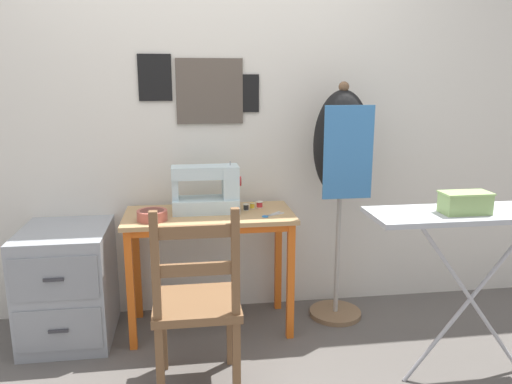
% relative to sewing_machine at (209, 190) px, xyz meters
% --- Properties ---
extents(ground_plane, '(14.00, 14.00, 0.00)m').
position_rel_sewing_machine_xyz_m(ground_plane, '(-0.00, -0.26, -0.83)').
color(ground_plane, '#5B5651').
extents(wall_back, '(10.00, 0.07, 2.55)m').
position_rel_sewing_machine_xyz_m(wall_back, '(-0.00, 0.26, 0.44)').
color(wall_back, silver).
rests_on(wall_back, ground_plane).
extents(sewing_table, '(0.96, 0.46, 0.71)m').
position_rel_sewing_machine_xyz_m(sewing_table, '(-0.00, -0.05, -0.23)').
color(sewing_table, tan).
rests_on(sewing_table, ground_plane).
extents(sewing_machine, '(0.39, 0.19, 0.29)m').
position_rel_sewing_machine_xyz_m(sewing_machine, '(0.00, 0.00, 0.00)').
color(sewing_machine, silver).
rests_on(sewing_machine, sewing_table).
extents(fabric_bowl, '(0.16, 0.16, 0.05)m').
position_rel_sewing_machine_xyz_m(fabric_bowl, '(-0.32, -0.13, -0.10)').
color(fabric_bowl, '#B25647').
rests_on(fabric_bowl, sewing_table).
extents(scissors, '(0.14, 0.11, 0.01)m').
position_rel_sewing_machine_xyz_m(scissors, '(0.33, -0.14, -0.12)').
color(scissors, silver).
rests_on(scissors, sewing_table).
extents(thread_spool_near_machine, '(0.04, 0.04, 0.04)m').
position_rel_sewing_machine_xyz_m(thread_spool_near_machine, '(0.21, 0.00, -0.11)').
color(thread_spool_near_machine, black).
rests_on(thread_spool_near_machine, sewing_table).
extents(thread_spool_mid_table, '(0.03, 0.03, 0.03)m').
position_rel_sewing_machine_xyz_m(thread_spool_mid_table, '(0.25, 0.04, -0.11)').
color(thread_spool_mid_table, yellow).
rests_on(thread_spool_mid_table, sewing_table).
extents(thread_spool_far_edge, '(0.04, 0.04, 0.04)m').
position_rel_sewing_machine_xyz_m(thread_spool_far_edge, '(0.30, 0.05, -0.11)').
color(thread_spool_far_edge, red).
rests_on(thread_spool_far_edge, sewing_table).
extents(wooden_chair, '(0.40, 0.38, 0.92)m').
position_rel_sewing_machine_xyz_m(wooden_chair, '(-0.10, -0.64, -0.40)').
color(wooden_chair, brown).
rests_on(wooden_chair, ground_plane).
extents(filing_cabinet, '(0.47, 0.56, 0.64)m').
position_rel_sewing_machine_xyz_m(filing_cabinet, '(-0.81, -0.04, -0.51)').
color(filing_cabinet, '#93999E').
rests_on(filing_cabinet, ground_plane).
extents(dress_form, '(0.33, 0.32, 1.44)m').
position_rel_sewing_machine_xyz_m(dress_form, '(0.77, -0.00, 0.18)').
color(dress_form, '#846647').
rests_on(dress_form, ground_plane).
extents(ironing_board, '(1.04, 0.32, 0.86)m').
position_rel_sewing_machine_xyz_m(ironing_board, '(1.22, -0.72, -0.03)').
color(ironing_board, '#ADB2B7').
rests_on(ironing_board, ground_plane).
extents(storage_box, '(0.22, 0.12, 0.10)m').
position_rel_sewing_machine_xyz_m(storage_box, '(1.12, -0.75, 0.07)').
color(storage_box, '#8EB266').
rests_on(storage_box, ironing_board).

